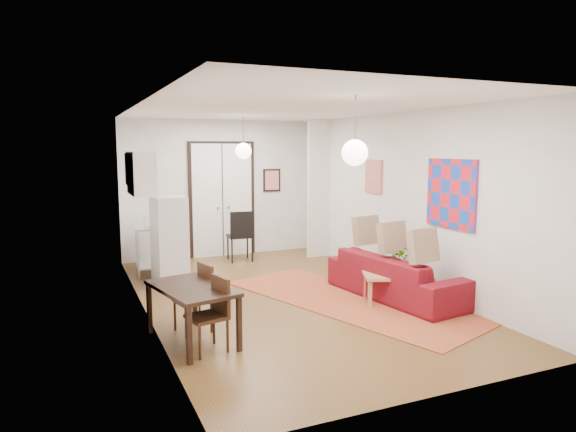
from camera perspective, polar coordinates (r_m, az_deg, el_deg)
name	(u,v)px	position (r m, az deg, el deg)	size (l,w,h in m)	color
floor	(286,298)	(8.07, -0.23, -9.04)	(7.00, 7.00, 0.00)	brown
ceiling	(286,108)	(7.76, -0.24, 11.96)	(4.20, 7.00, 0.02)	white
wall_back	(221,188)	(11.07, -7.41, 3.05)	(4.20, 0.02, 2.90)	silver
wall_front	(440,244)	(4.80, 16.50, -2.99)	(4.20, 0.02, 2.90)	silver
wall_left	(144,212)	(7.22, -15.74, 0.48)	(0.02, 7.00, 2.90)	silver
wall_right	(401,199)	(8.81, 12.42, 1.81)	(0.02, 7.00, 2.90)	silver
double_doors	(222,200)	(11.05, -7.32, 1.74)	(1.44, 0.06, 2.50)	white
stub_partition	(319,189)	(10.86, 3.44, 3.02)	(0.50, 0.10, 2.90)	silver
wall_cabinet	(141,173)	(8.69, -16.02, 4.59)	(0.35, 1.00, 0.70)	white
painting_popart	(451,194)	(7.81, 17.68, 2.39)	(0.05, 1.00, 1.00)	red
painting_abstract	(374,176)	(9.43, 9.51, 4.38)	(0.05, 0.50, 0.60)	beige
poster_back	(272,180)	(11.40, -1.80, 3.99)	(0.40, 0.03, 0.50)	red
print_left	(128,169)	(9.17, -17.38, 4.99)	(0.03, 0.44, 0.54)	#9C6241
pendant_back	(243,151)	(9.60, -4.98, 7.20)	(0.30, 0.30, 0.80)	white
pendant_front	(355,153)	(5.95, 7.43, 6.99)	(0.30, 0.30, 0.80)	white
kilim_rug	(348,300)	(7.96, 6.68, -9.28)	(1.56, 4.17, 0.01)	#B5572D
sofa	(397,276)	(8.15, 11.97, -6.53)	(2.36, 0.92, 0.69)	maroon
coffee_table	(397,278)	(7.87, 12.06, -6.77)	(1.12, 0.90, 0.44)	tan
potted_plant	(403,260)	(7.86, 12.71, -4.76)	(0.38, 0.33, 0.43)	#2D602B
kitchen_counter	(151,241)	(9.93, -14.97, -2.74)	(0.69, 1.22, 0.90)	silver
bowl	(153,225)	(9.58, -14.77, -1.00)	(0.21, 0.21, 0.05)	silver
soap_bottle	(146,218)	(10.10, -15.54, -0.21)	(0.08, 0.09, 0.19)	teal
fridge	(170,240)	(9.03, -13.02, -2.60)	(0.52, 0.52, 1.49)	silver
dining_table	(192,293)	(6.23, -10.66, -8.37)	(0.96, 1.36, 0.68)	black
dining_chair_near	(191,292)	(6.69, -10.72, -8.33)	(0.48, 0.61, 0.85)	#372011
dining_chair_far	(205,308)	(6.04, -9.23, -10.05)	(0.48, 0.61, 0.85)	#372011
black_side_chair	(238,230)	(10.67, -5.56, -1.61)	(0.52, 0.52, 1.04)	black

